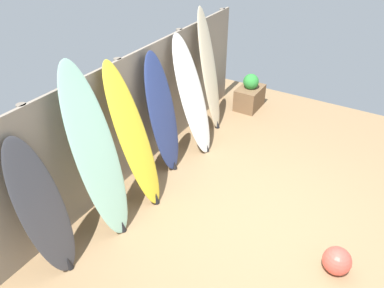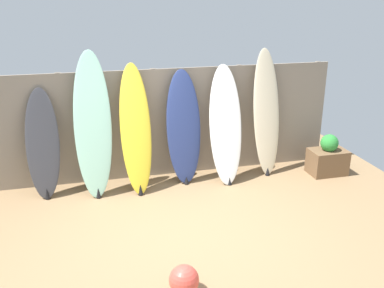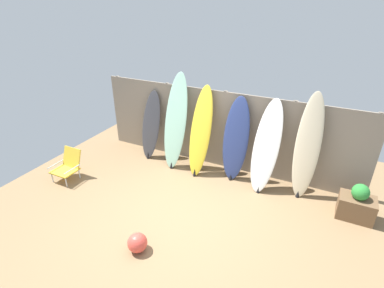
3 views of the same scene
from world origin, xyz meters
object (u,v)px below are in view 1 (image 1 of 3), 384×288
(surfboard_charcoal_0, at_px, (42,210))
(surfboard_cream_5, at_px, (209,72))
(surfboard_seafoam_1, at_px, (97,156))
(beach_ball, at_px, (337,261))
(surfboard_yellow_2, at_px, (134,138))
(surfboard_white_4, at_px, (192,97))
(surfboard_navy_3, at_px, (163,115))
(planter_box, at_px, (250,95))

(surfboard_charcoal_0, relative_size, surfboard_cream_5, 0.78)
(surfboard_seafoam_1, xyz_separation_m, beach_ball, (0.77, -2.65, -0.91))
(surfboard_charcoal_0, distance_m, surfboard_seafoam_1, 0.80)
(surfboard_yellow_2, distance_m, surfboard_white_4, 1.44)
(surfboard_charcoal_0, height_order, surfboard_yellow_2, surfboard_yellow_2)
(surfboard_yellow_2, height_order, surfboard_cream_5, surfboard_cream_5)
(surfboard_navy_3, bearing_deg, surfboard_seafoam_1, -176.63)
(surfboard_seafoam_1, height_order, planter_box, surfboard_seafoam_1)
(surfboard_yellow_2, bearing_deg, surfboard_seafoam_1, 178.86)
(surfboard_white_4, height_order, surfboard_cream_5, surfboard_cream_5)
(surfboard_navy_3, height_order, planter_box, surfboard_navy_3)
(surfboard_navy_3, xyz_separation_m, surfboard_cream_5, (1.41, 0.02, 0.13))
(surfboard_cream_5, bearing_deg, surfboard_white_4, -171.14)
(surfboard_navy_3, distance_m, surfboard_cream_5, 1.42)
(surfboard_charcoal_0, relative_size, beach_ball, 5.15)
(surfboard_cream_5, height_order, planter_box, surfboard_cream_5)
(surfboard_charcoal_0, height_order, planter_box, surfboard_charcoal_0)
(surfboard_yellow_2, relative_size, beach_ball, 6.18)
(surfboard_white_4, distance_m, surfboard_cream_5, 0.77)
(surfboard_cream_5, relative_size, planter_box, 3.00)
(surfboard_navy_3, bearing_deg, surfboard_cream_5, 0.95)
(surfboard_charcoal_0, distance_m, beach_ball, 3.21)
(surfboard_seafoam_1, relative_size, surfboard_yellow_2, 1.11)
(planter_box, bearing_deg, surfboard_charcoal_0, 175.47)
(planter_box, height_order, beach_ball, planter_box)
(surfboard_charcoal_0, height_order, surfboard_white_4, surfboard_white_4)
(surfboard_cream_5, bearing_deg, beach_ball, -126.62)
(surfboard_seafoam_1, bearing_deg, surfboard_yellow_2, -1.14)
(surfboard_seafoam_1, bearing_deg, beach_ball, -73.90)
(surfboard_charcoal_0, xyz_separation_m, surfboard_white_4, (2.81, -0.12, 0.13))
(surfboard_white_4, bearing_deg, surfboard_seafoam_1, 179.71)
(planter_box, bearing_deg, beach_ball, -141.94)
(surfboard_yellow_2, bearing_deg, surfboard_charcoal_0, 174.96)
(surfboard_white_4, xyz_separation_m, surfboard_cream_5, (0.75, 0.12, 0.11))
(surfboard_seafoam_1, distance_m, beach_ball, 2.91)
(surfboard_charcoal_0, xyz_separation_m, beach_ball, (1.51, -2.76, -0.64))
(surfboard_seafoam_1, relative_size, surfboard_cream_5, 1.03)
(surfboard_yellow_2, bearing_deg, surfboard_white_4, 0.08)
(surfboard_charcoal_0, bearing_deg, surfboard_seafoam_1, -8.29)
(surfboard_yellow_2, bearing_deg, planter_box, -4.31)
(surfboard_seafoam_1, bearing_deg, surfboard_charcoal_0, 171.71)
(surfboard_navy_3, distance_m, beach_ball, 2.90)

